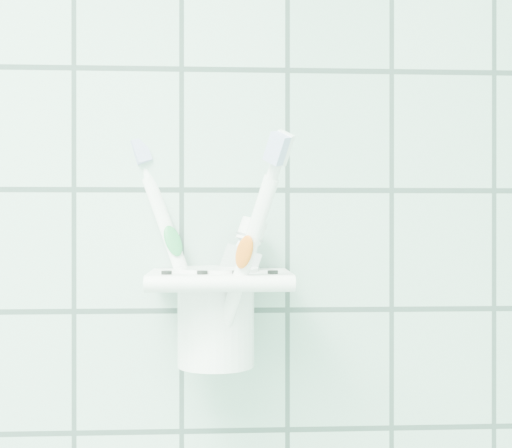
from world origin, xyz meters
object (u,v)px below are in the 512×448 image
(cup, at_px, (216,312))
(toothbrush_orange, at_px, (214,237))
(toothbrush_blue, at_px, (222,257))
(toothpaste_tube, at_px, (209,273))
(toothbrush_pink, at_px, (211,236))
(holder_bracket, at_px, (220,281))

(cup, distance_m, toothbrush_orange, 0.07)
(toothbrush_blue, distance_m, toothpaste_tube, 0.02)
(cup, bearing_deg, toothbrush_blue, 55.31)
(toothbrush_orange, bearing_deg, toothpaste_tube, 137.26)
(cup, height_order, toothbrush_blue, toothbrush_blue)
(toothbrush_blue, xyz_separation_m, toothpaste_tube, (-0.01, -0.00, -0.01))
(toothbrush_pink, xyz_separation_m, toothbrush_blue, (0.01, -0.01, -0.02))
(holder_bracket, bearing_deg, toothbrush_pink, 114.08)
(toothbrush_pink, xyz_separation_m, toothpaste_tube, (-0.00, -0.01, -0.03))
(holder_bracket, distance_m, toothbrush_orange, 0.04)
(toothbrush_blue, bearing_deg, toothpaste_tube, -145.31)
(toothbrush_pink, bearing_deg, toothbrush_blue, -51.40)
(cup, xyz_separation_m, toothpaste_tube, (-0.01, 0.01, 0.04))
(toothbrush_pink, bearing_deg, cup, -93.41)
(toothbrush_pink, distance_m, toothpaste_tube, 0.03)
(holder_bracket, xyz_separation_m, cup, (-0.00, 0.00, -0.03))
(cup, xyz_separation_m, toothbrush_pink, (-0.00, 0.01, 0.07))
(cup, xyz_separation_m, toothbrush_blue, (0.01, 0.01, 0.05))
(holder_bracket, xyz_separation_m, toothbrush_blue, (0.00, 0.01, 0.02))
(cup, height_order, toothbrush_orange, toothbrush_orange)
(toothbrush_orange, bearing_deg, holder_bracket, 100.41)
(toothbrush_orange, bearing_deg, toothbrush_pink, 130.52)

